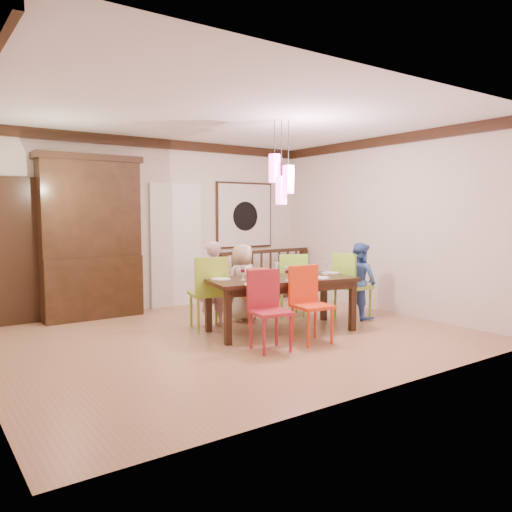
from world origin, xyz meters
TOP-DOWN VIEW (x-y plane):
  - floor at (0.00, 0.00)m, footprint 6.00×6.00m
  - ceiling at (0.00, 0.00)m, footprint 6.00×6.00m
  - wall_back at (0.00, 2.50)m, footprint 6.00×0.00m
  - wall_right at (3.00, 0.00)m, footprint 0.00×5.00m
  - crown_molding at (0.00, 0.00)m, footprint 6.00×5.00m
  - panel_door at (-2.40, 2.45)m, footprint 1.04×0.07m
  - white_doorway at (0.35, 2.46)m, footprint 0.97×0.05m
  - painting at (1.80, 2.46)m, footprint 1.25×0.06m
  - pendant_cluster at (0.68, -0.12)m, footprint 0.27×0.21m
  - dining_table at (0.68, -0.12)m, footprint 2.16×1.29m
  - chair_far_left at (-0.08, 0.59)m, footprint 0.56×0.56m
  - chair_far_mid at (0.71, 0.63)m, footprint 0.40×0.40m
  - chair_far_right at (1.43, 0.62)m, footprint 0.59×0.59m
  - chair_near_left at (-0.02, -0.83)m, footprint 0.50×0.50m
  - chair_near_mid at (0.63, -0.84)m, footprint 0.48×0.48m
  - chair_end_right at (2.10, -0.12)m, footprint 0.48×0.48m
  - china_hutch at (-1.19, 2.30)m, footprint 1.61×0.46m
  - balustrade at (1.94, 1.95)m, footprint 2.05×0.19m
  - person_far_left at (0.04, 0.68)m, footprint 0.48×0.34m
  - person_far_mid at (0.63, 0.77)m, footprint 0.62×0.44m
  - person_end_right at (2.23, -0.14)m, footprint 0.51×0.62m
  - serving_bowl at (0.94, -0.20)m, footprint 0.34×0.34m
  - small_bowl at (0.52, -0.05)m, footprint 0.26×0.26m
  - cup_left at (0.16, -0.32)m, footprint 0.15×0.15m
  - cup_right at (1.26, 0.04)m, footprint 0.11×0.11m
  - plate_far_left at (-0.09, 0.21)m, footprint 0.26×0.26m
  - plate_far_mid at (0.69, 0.19)m, footprint 0.26×0.26m
  - plate_far_right at (1.35, 0.13)m, footprint 0.26×0.26m
  - plate_near_left at (-0.00, -0.47)m, footprint 0.26×0.26m
  - plate_near_mid at (1.09, -0.47)m, footprint 0.26×0.26m
  - plate_end_right at (1.61, -0.14)m, footprint 0.26×0.26m
  - wine_glass_a at (0.13, -0.01)m, footprint 0.08×0.08m
  - wine_glass_b at (0.79, 0.12)m, footprint 0.08×0.08m
  - wine_glass_c at (0.55, -0.43)m, footprint 0.08×0.08m
  - wine_glass_d at (1.43, -0.23)m, footprint 0.08×0.08m
  - napkin at (0.68, -0.42)m, footprint 0.18×0.14m

SIDE VIEW (x-z plane):
  - floor at x=0.00m, z-range 0.00..0.00m
  - chair_far_mid at x=0.71m, z-range 0.06..0.90m
  - balustrade at x=1.94m, z-range 0.02..0.98m
  - chair_near_left at x=-0.02m, z-range 0.07..1.03m
  - chair_near_mid at x=0.63m, z-range 0.07..1.04m
  - chair_far_right at x=1.43m, z-range 0.07..1.08m
  - person_far_mid at x=0.63m, z-range 0.00..1.18m
  - chair_end_right at x=2.10m, z-range 0.08..1.11m
  - person_end_right at x=2.23m, z-range 0.00..1.19m
  - chair_far_left at x=-0.08m, z-range 0.08..1.12m
  - person_far_left at x=0.04m, z-range 0.00..1.24m
  - dining_table at x=0.68m, z-range 0.29..1.04m
  - plate_far_left at x=-0.09m, z-range 0.75..0.76m
  - plate_far_mid at x=0.69m, z-range 0.75..0.76m
  - plate_far_right at x=1.35m, z-range 0.75..0.76m
  - plate_near_left at x=0.00m, z-range 0.75..0.76m
  - plate_near_mid at x=1.09m, z-range 0.75..0.76m
  - plate_end_right at x=1.61m, z-range 0.75..0.76m
  - napkin at x=0.68m, z-range 0.75..0.76m
  - small_bowl at x=0.52m, z-range 0.75..0.82m
  - serving_bowl at x=0.94m, z-range 0.75..0.83m
  - cup_right at x=1.26m, z-range 0.75..0.84m
  - cup_left at x=0.16m, z-range 0.75..0.85m
  - wine_glass_a at x=0.13m, z-range 0.75..0.94m
  - wine_glass_b at x=0.79m, z-range 0.75..0.94m
  - wine_glass_c at x=0.55m, z-range 0.75..0.94m
  - wine_glass_d at x=1.43m, z-range 0.75..0.94m
  - panel_door at x=-2.40m, z-range -0.07..2.17m
  - white_doorway at x=0.35m, z-range -0.06..2.16m
  - china_hutch at x=-1.19m, z-range 0.00..2.54m
  - wall_back at x=0.00m, z-range -1.55..4.45m
  - wall_right at x=3.00m, z-range -1.05..3.95m
  - painting at x=1.80m, z-range 0.97..2.22m
  - pendant_cluster at x=0.68m, z-range 1.54..2.68m
  - crown_molding at x=0.00m, z-range 2.74..2.90m
  - ceiling at x=0.00m, z-range 2.90..2.90m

